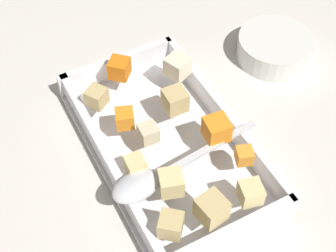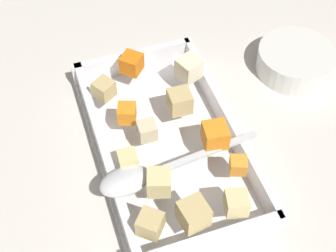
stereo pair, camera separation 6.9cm
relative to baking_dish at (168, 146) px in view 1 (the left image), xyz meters
The scene contains 17 objects.
ground_plane 0.02m from the baking_dish, 92.31° to the left, with size 4.00×4.00×0.00m, color beige.
baking_dish is the anchor object (origin of this frame).
carrot_chunk_corner_se 0.14m from the baking_dish, ahead, with size 0.03×0.03×0.03m, color orange.
carrot_chunk_near_right 0.09m from the baking_dish, 127.06° to the right, with size 0.03×0.03×0.03m, color orange.
carrot_chunk_back_center 0.12m from the baking_dish, 144.66° to the right, with size 0.02×0.02×0.02m, color orange.
carrot_chunk_center 0.08m from the baking_dish, 51.67° to the left, with size 0.03×0.03×0.03m, color orange.
potato_chunk_mid_left 0.13m from the baking_dish, 35.09° to the right, with size 0.03×0.03×0.03m, color beige.
potato_chunk_corner_nw 0.11m from the baking_dish, 154.46° to the left, with size 0.03×0.03×0.03m, color #E0CC89.
potato_chunk_heap_side 0.13m from the baking_dish, 35.82° to the left, with size 0.03×0.03×0.03m, color tan.
potato_chunk_corner_ne 0.16m from the baking_dish, behind, with size 0.03×0.03×0.03m, color tan.
potato_chunk_far_left 0.16m from the baking_dish, 164.70° to the right, with size 0.03×0.03×0.03m, color #E0CC89.
potato_chunk_near_spoon 0.17m from the baking_dish, 153.46° to the left, with size 0.03×0.03×0.03m, color tan.
potato_chunk_heap_top 0.07m from the baking_dish, 41.01° to the right, with size 0.03×0.03×0.03m, color tan.
potato_chunk_near_left 0.09m from the baking_dish, 119.89° to the left, with size 0.02×0.02×0.02m, color #E0CC89.
potato_chunk_far_right 0.06m from the baking_dish, 85.11° to the left, with size 0.03×0.03×0.03m, color beige.
serving_spoon 0.11m from the baking_dish, 134.83° to the left, with size 0.05×0.23×0.02m.
small_prep_bowl 0.28m from the baking_dish, 69.42° to the right, with size 0.13×0.13×0.04m, color silver.
Camera 1 is at (-0.39, 0.20, 0.60)m, focal length 52.67 mm.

